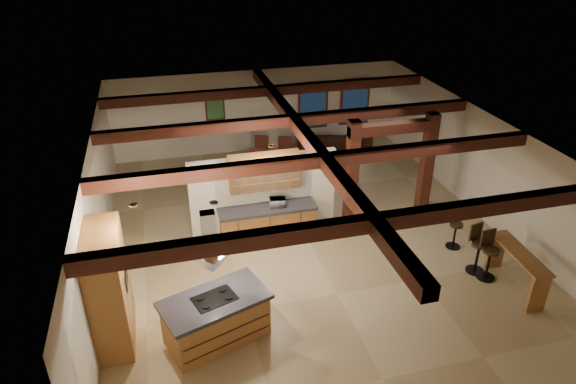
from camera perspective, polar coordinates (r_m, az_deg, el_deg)
The scene contains 23 objects.
ground at distance 13.60m, azimuth 1.97°, elevation -4.85°, with size 12.00×12.00×0.00m, color tan.
room_walls at distance 12.73m, azimuth 2.10°, elevation 1.90°, with size 12.00×12.00×12.00m.
ceiling_beams at distance 12.33m, azimuth 2.18°, elevation 5.99°, with size 10.00×12.00×0.28m.
timber_posts at distance 14.01m, azimuth 11.38°, elevation 3.81°, with size 2.50×0.30×2.90m.
partition_wall at distance 13.25m, azimuth -2.71°, elevation -0.31°, with size 3.80×0.18×2.20m, color beige.
pantry_cabinet at distance 10.45m, azimuth -19.21°, elevation -10.07°, with size 0.67×1.60×2.40m.
back_counter at distance 13.23m, azimuth -2.29°, elevation -3.47°, with size 2.50×0.66×0.94m.
upper_display_cabinet at distance 12.74m, azimuth -2.61°, elevation 2.27°, with size 1.80×0.36×0.95m.
range_hood at distance 9.59m, azimuth -8.49°, elevation -8.04°, with size 1.10×1.10×1.40m.
back_windows at distance 18.89m, azimuth 5.15°, elevation 9.76°, with size 2.70×0.07×1.70m.
framed_art at distance 17.89m, azimuth -8.11°, elevation 9.22°, with size 0.65×0.05×0.85m.
recessed_cans at distance 10.09m, azimuth -8.51°, elevation 1.16°, with size 3.16×2.46×0.03m.
kitchen_island at distance 10.38m, azimuth -7.99°, elevation -13.74°, with size 2.28×1.69×1.01m.
dining_table at distance 16.31m, azimuth -0.50°, elevation 2.34°, with size 1.79×1.00×0.63m, color #3D200F.
sofa at distance 18.68m, azimuth 4.27°, elevation 5.68°, with size 2.10×0.82×0.61m, color black.
microwave at distance 12.99m, azimuth -1.15°, elevation -1.14°, with size 0.40×0.27×0.22m, color #BABBBF.
bar_counter at distance 12.53m, azimuth 24.13°, elevation -7.30°, with size 0.58×1.84×0.95m.
side_table at distance 18.93m, azimuth 8.52°, elevation 5.59°, with size 0.42×0.42×0.52m, color #36130D.
table_lamp at distance 18.75m, azimuth 8.62°, elevation 6.92°, with size 0.25×0.25×0.30m.
bar_stool_a at distance 12.65m, azimuth 21.41°, elevation -6.52°, with size 0.42×0.43×1.21m.
bar_stool_b at distance 12.78m, azimuth 20.30°, elevation -5.90°, with size 0.43×0.45×1.22m.
bar_stool_c at distance 13.56m, azimuth 18.03°, elevation -3.85°, with size 0.37×0.38×1.05m.
dining_chairs at distance 16.16m, azimuth -0.51°, elevation 3.42°, with size 2.51×2.51×1.29m.
Camera 1 is at (-3.35, -10.93, 7.38)m, focal length 32.00 mm.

